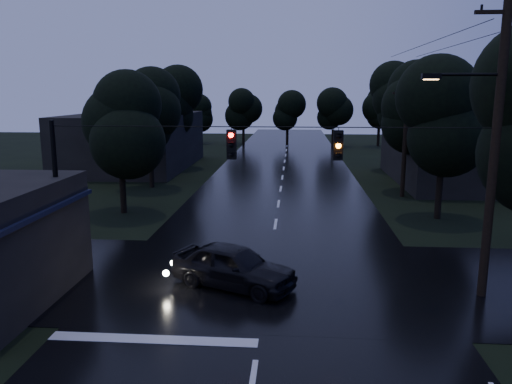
# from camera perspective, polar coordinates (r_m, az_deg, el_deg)

# --- Properties ---
(main_road) EXTENTS (12.00, 120.00, 0.02)m
(main_road) POSITION_cam_1_polar(r_m,az_deg,el_deg) (36.52, 2.84, 0.33)
(main_road) COLOR black
(main_road) RESTS_ON ground
(cross_street) EXTENTS (60.00, 9.00, 0.02)m
(cross_street) POSITION_cam_1_polar(r_m,az_deg,el_deg) (19.17, 1.33, -9.91)
(cross_street) COLOR black
(cross_street) RESTS_ON ground
(building_far_right) EXTENTS (10.00, 14.00, 4.40)m
(building_far_right) POSITION_cam_1_polar(r_m,az_deg,el_deg) (42.21, 22.44, 4.00)
(building_far_right) COLOR black
(building_far_right) RESTS_ON ground
(building_far_left) EXTENTS (10.00, 16.00, 5.00)m
(building_far_left) POSITION_cam_1_polar(r_m,az_deg,el_deg) (48.42, -13.67, 5.72)
(building_far_left) COLOR black
(building_far_left) RESTS_ON ground
(utility_pole_main) EXTENTS (3.50, 0.30, 10.00)m
(utility_pole_main) POSITION_cam_1_polar(r_m,az_deg,el_deg) (18.13, 25.41, 4.91)
(utility_pole_main) COLOR black
(utility_pole_main) RESTS_ON ground
(utility_pole_far) EXTENTS (2.00, 0.30, 7.50)m
(utility_pole_far) POSITION_cam_1_polar(r_m,az_deg,el_deg) (34.78, 16.68, 5.78)
(utility_pole_far) COLOR black
(utility_pole_far) RESTS_ON ground
(anchor_pole_left) EXTENTS (0.18, 0.18, 6.00)m
(anchor_pole_left) POSITION_cam_1_polar(r_m,az_deg,el_deg) (19.24, -21.71, -1.32)
(anchor_pole_left) COLOR black
(anchor_pole_left) RESTS_ON ground
(span_signals) EXTENTS (15.00, 0.37, 1.12)m
(span_signals) POSITION_cam_1_polar(r_m,az_deg,el_deg) (16.93, 3.12, 5.55)
(span_signals) COLOR black
(span_signals) RESTS_ON ground
(tree_left_a) EXTENTS (3.92, 3.92, 8.26)m
(tree_left_a) POSITION_cam_1_polar(r_m,az_deg,el_deg) (29.61, -15.36, 7.62)
(tree_left_a) COLOR black
(tree_left_a) RESTS_ON ground
(tree_left_b) EXTENTS (4.20, 4.20, 8.85)m
(tree_left_b) POSITION_cam_1_polar(r_m,az_deg,el_deg) (37.38, -12.14, 9.03)
(tree_left_b) COLOR black
(tree_left_b) RESTS_ON ground
(tree_left_c) EXTENTS (4.48, 4.48, 9.44)m
(tree_left_c) POSITION_cam_1_polar(r_m,az_deg,el_deg) (47.19, -9.41, 10.00)
(tree_left_c) COLOR black
(tree_left_c) RESTS_ON ground
(tree_right_a) EXTENTS (4.20, 4.20, 8.85)m
(tree_right_a) POSITION_cam_1_polar(r_m,az_deg,el_deg) (29.03, 20.73, 7.97)
(tree_right_a) COLOR black
(tree_right_a) RESTS_ON ground
(tree_right_b) EXTENTS (4.48, 4.48, 9.44)m
(tree_right_b) POSITION_cam_1_polar(r_m,az_deg,el_deg) (36.90, 18.21, 9.28)
(tree_right_b) COLOR black
(tree_right_b) RESTS_ON ground
(tree_right_c) EXTENTS (4.76, 4.76, 10.03)m
(tree_right_c) POSITION_cam_1_polar(r_m,az_deg,el_deg) (46.78, 16.06, 10.17)
(tree_right_c) COLOR black
(tree_right_c) RESTS_ON ground
(car) EXTENTS (5.00, 3.62, 1.58)m
(car) POSITION_cam_1_polar(r_m,az_deg,el_deg) (18.20, -2.59, -8.44)
(car) COLOR black
(car) RESTS_ON ground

